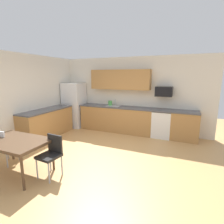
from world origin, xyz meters
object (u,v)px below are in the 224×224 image
object	(u,v)px
oven_range	(162,124)
chair_near_table	(51,152)
kettle	(110,103)
chair_far_side	(3,144)
microwave	(164,91)
dining_table	(15,143)
refrigerator	(74,105)

from	to	relation	value
oven_range	chair_near_table	world-z (taller)	oven_range
kettle	chair_far_side	bearing A→B (deg)	-108.34
microwave	chair_near_table	bearing A→B (deg)	-116.82
dining_table	kettle	distance (m)	3.66
refrigerator	kettle	xyz separation A→B (m)	(1.52, 0.13, 0.14)
refrigerator	oven_range	xyz separation A→B (m)	(3.44, 0.08, -0.42)
dining_table	chair_near_table	distance (m)	0.81
dining_table	refrigerator	bearing A→B (deg)	105.16
chair_near_table	kettle	size ratio (longest dim) A/B	4.25
dining_table	kettle	bearing A→B (deg)	80.75
kettle	chair_near_table	bearing A→B (deg)	-86.92
dining_table	chair_near_table	size ratio (longest dim) A/B	1.65
kettle	microwave	bearing A→B (deg)	1.49
oven_range	microwave	distance (m)	1.08
microwave	chair_near_table	size ratio (longest dim) A/B	0.64
oven_range	chair_far_side	bearing A→B (deg)	-131.90
microwave	chair_far_side	bearing A→B (deg)	-131.08
refrigerator	chair_far_side	distance (m)	3.38
oven_range	dining_table	distance (m)	4.35
refrigerator	dining_table	size ratio (longest dim) A/B	1.25
chair_far_side	kettle	size ratio (longest dim) A/B	4.25
oven_range	kettle	bearing A→B (deg)	178.51
chair_near_table	dining_table	bearing A→B (deg)	-164.50
microwave	oven_range	bearing A→B (deg)	-90.00
refrigerator	oven_range	bearing A→B (deg)	1.33
oven_range	dining_table	world-z (taller)	oven_range
oven_range	kettle	distance (m)	2.00
oven_range	microwave	bearing A→B (deg)	90.00
dining_table	oven_range	bearing A→B (deg)	54.78
chair_far_side	microwave	bearing A→B (deg)	48.92
oven_range	chair_near_table	xyz separation A→B (m)	(-1.74, -3.33, 0.05)
chair_far_side	kettle	world-z (taller)	kettle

